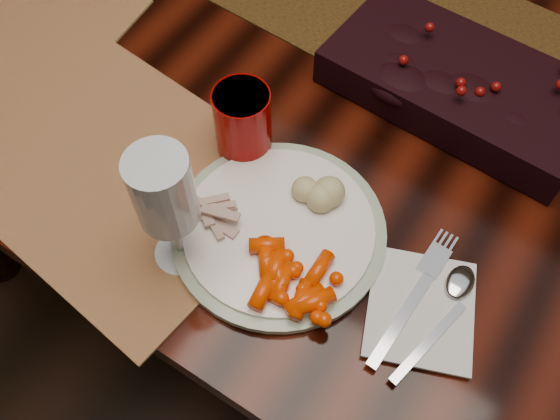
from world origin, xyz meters
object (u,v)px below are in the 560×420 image
Objects in this scene: wine_glass at (170,213)px; mashed_potatoes at (306,192)px; dinner_plate at (279,229)px; turkey_shreds at (217,216)px; centerpiece at (461,79)px; napkin at (421,309)px; dining_table at (374,224)px; placemat_main at (114,169)px; baby_carrots at (283,281)px; red_cup at (243,122)px.

mashed_potatoes is at bearing 55.15° from wine_glass.
turkey_shreds is (-0.07, -0.03, 0.02)m from dinner_plate.
centerpiece is at bearing 72.98° from mashed_potatoes.
centerpiece is at bearing 65.62° from turkey_shreds.
napkin is at bearing 0.60° from dinner_plate.
dining_table is at bearing 82.86° from dinner_plate.
dinner_plate is at bearing 25.23° from turkey_shreds.
wine_glass is at bearing -11.27° from placemat_main.
dining_table is 0.54m from baby_carrots.
napkin is 0.75× the size of wine_glass.
dining_table is 3.99× the size of placemat_main.
placemat_main is 0.19m from wine_glass.
red_cup is at bearing 143.68° from napkin.
wine_glass is at bearing -81.74° from red_cup.
red_cup is 0.18m from wine_glass.
baby_carrots is 1.33× the size of mashed_potatoes.
wine_glass reaches higher than baby_carrots.
placemat_main is at bearing -161.12° from mashed_potatoes.
dining_table is 0.51m from napkin.
mashed_potatoes is 0.11m from turkey_shreds.
placemat_main reaches higher than dining_table.
placemat_main is at bearing -129.91° from dining_table.
dining_table is 12.67× the size of napkin.
wine_glass reaches higher than napkin.
wine_glass is at bearing -124.85° from mashed_potatoes.
red_cup is at bearing 141.72° from dinner_plate.
napkin is at bearing -15.73° from red_cup.
turkey_shreds reaches higher than placemat_main.
wine_glass is (-0.02, -0.05, 0.07)m from turkey_shreds.
wine_glass reaches higher than turkey_shreds.
red_cup reaches higher than centerpiece.
mashed_potatoes is 0.18m from wine_glass.
dining_table is at bearing 71.99° from turkey_shreds.
dinner_plate is (0.24, 0.04, 0.01)m from placemat_main.
red_cup is (-0.31, 0.09, 0.05)m from napkin.
red_cup is (-0.16, 0.15, 0.03)m from baby_carrots.
napkin is at bearing -14.08° from mashed_potatoes.
red_cup is (-0.12, 0.04, 0.01)m from mashed_potatoes.
mashed_potatoes is at bearing 80.27° from dinner_plate.
placemat_main is at bearing -178.79° from turkey_shreds.
wine_glass is at bearing -107.01° from turkey_shreds.
placemat_main is at bearing -171.38° from dinner_plate.
mashed_potatoes is (-0.03, -0.25, 0.42)m from dining_table.
wine_glass reaches higher than dining_table.
dining_table is 0.49m from mashed_potatoes.
red_cup reaches higher than dining_table.
centerpiece is at bearing 49.36° from red_cup.
napkin is at bearing 17.65° from wine_glass.
baby_carrots is (-0.05, -0.40, -0.01)m from centerpiece.
placemat_main is at bearing 161.75° from wine_glass.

